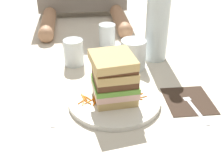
{
  "coord_description": "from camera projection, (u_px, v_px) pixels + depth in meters",
  "views": [
    {
      "loc": [
        -0.09,
        -0.66,
        0.46
      ],
      "look_at": [
        -0.0,
        0.02,
        0.05
      ],
      "focal_mm": 46.67,
      "sensor_mm": 36.0,
      "label": 1
    }
  ],
  "objects": [
    {
      "name": "carrot_shred_6",
      "position": [
        96.0,
        102.0,
        0.77
      ],
      "size": [
        0.02,
        0.03,
        0.0
      ],
      "primitive_type": "cylinder",
      "rotation": [
        0.0,
        1.57,
        1.06
      ],
      "color": "orange",
      "rests_on": "main_plate"
    },
    {
      "name": "empty_tumbler_1",
      "position": [
        74.0,
        52.0,
        0.97
      ],
      "size": [
        0.07,
        0.07,
        0.09
      ],
      "primitive_type": "cylinder",
      "color": "silver",
      "rests_on": "ground_plane"
    },
    {
      "name": "carrot_shred_11",
      "position": [
        140.0,
        94.0,
        0.8
      ],
      "size": [
        0.02,
        0.01,
        0.0
      ],
      "primitive_type": "cylinder",
      "rotation": [
        0.0,
        1.57,
        3.64
      ],
      "color": "orange",
      "rests_on": "main_plate"
    },
    {
      "name": "carrot_shred_10",
      "position": [
        137.0,
        99.0,
        0.79
      ],
      "size": [
        0.03,
        0.01,
        0.0
      ],
      "primitive_type": "cylinder",
      "rotation": [
        0.0,
        1.57,
        5.95
      ],
      "color": "orange",
      "rests_on": "main_plate"
    },
    {
      "name": "water_bottle",
      "position": [
        158.0,
        20.0,
        0.96
      ],
      "size": [
        0.08,
        0.08,
        0.31
      ],
      "color": "silver",
      "rests_on": "ground_plane"
    },
    {
      "name": "ground_plane",
      "position": [
        114.0,
        100.0,
        0.81
      ],
      "size": [
        3.0,
        3.0,
        0.0
      ],
      "primitive_type": "plane",
      "color": "beige"
    },
    {
      "name": "carrot_shred_1",
      "position": [
        89.0,
        102.0,
        0.77
      ],
      "size": [
        0.03,
        0.02,
        0.0
      ],
      "primitive_type": "cylinder",
      "rotation": [
        0.0,
        1.57,
        3.83
      ],
      "color": "orange",
      "rests_on": "main_plate"
    },
    {
      "name": "carrot_shred_9",
      "position": [
        88.0,
        98.0,
        0.79
      ],
      "size": [
        0.02,
        0.02,
        0.0
      ],
      "primitive_type": "cylinder",
      "rotation": [
        0.0,
        1.57,
        5.37
      ],
      "color": "orange",
      "rests_on": "main_plate"
    },
    {
      "name": "empty_tumbler_0",
      "position": [
        107.0,
        35.0,
        1.11
      ],
      "size": [
        0.06,
        0.06,
        0.09
      ],
      "primitive_type": "cylinder",
      "color": "silver",
      "rests_on": "ground_plane"
    },
    {
      "name": "carrot_shred_13",
      "position": [
        144.0,
        97.0,
        0.79
      ],
      "size": [
        0.02,
        0.01,
        0.0
      ],
      "primitive_type": "cylinder",
      "rotation": [
        0.0,
        1.57,
        0.23
      ],
      "color": "orange",
      "rests_on": "main_plate"
    },
    {
      "name": "carrot_shred_12",
      "position": [
        137.0,
        97.0,
        0.79
      ],
      "size": [
        0.01,
        0.02,
        0.0
      ],
      "primitive_type": "cylinder",
      "rotation": [
        0.0,
        1.57,
        1.29
      ],
      "color": "orange",
      "rests_on": "main_plate"
    },
    {
      "name": "carrot_shred_7",
      "position": [
        93.0,
        99.0,
        0.78
      ],
      "size": [
        0.01,
        0.03,
        0.0
      ],
      "primitive_type": "cylinder",
      "rotation": [
        0.0,
        1.57,
        4.61
      ],
      "color": "orange",
      "rests_on": "main_plate"
    },
    {
      "name": "carrot_shred_15",
      "position": [
        137.0,
        93.0,
        0.81
      ],
      "size": [
        0.03,
        0.01,
        0.0
      ],
      "primitive_type": "cylinder",
      "rotation": [
        0.0,
        1.57,
        3.05
      ],
      "color": "orange",
      "rests_on": "main_plate"
    },
    {
      "name": "carrot_shred_5",
      "position": [
        83.0,
        102.0,
        0.77
      ],
      "size": [
        0.01,
        0.03,
        0.0
      ],
      "primitive_type": "cylinder",
      "rotation": [
        0.0,
        1.57,
        1.47
      ],
      "color": "orange",
      "rests_on": "main_plate"
    },
    {
      "name": "carrot_shred_4",
      "position": [
        88.0,
        102.0,
        0.77
      ],
      "size": [
        0.02,
        0.02,
        0.0
      ],
      "primitive_type": "cylinder",
      "rotation": [
        0.0,
        1.57,
        2.28
      ],
      "color": "orange",
      "rests_on": "main_plate"
    },
    {
      "name": "carrot_shred_0",
      "position": [
        81.0,
        102.0,
        0.77
      ],
      "size": [
        0.02,
        0.02,
        0.0
      ],
      "primitive_type": "cylinder",
      "rotation": [
        0.0,
        1.57,
        0.79
      ],
      "color": "orange",
      "rests_on": "main_plate"
    },
    {
      "name": "napkin_dark",
      "position": [
        188.0,
        100.0,
        0.8
      ],
      "size": [
        0.13,
        0.14,
        0.0
      ],
      "primitive_type": "cube",
      "rotation": [
        0.0,
        0.0,
        -0.02
      ],
      "color": "#38281E",
      "rests_on": "ground_plane"
    },
    {
      "name": "sandwich",
      "position": [
        113.0,
        78.0,
        0.76
      ],
      "size": [
        0.12,
        0.12,
        0.13
      ],
      "color": "tan",
      "rests_on": "main_plate"
    },
    {
      "name": "knife",
      "position": [
        52.0,
        105.0,
        0.78
      ],
      "size": [
        0.03,
        0.2,
        0.0
      ],
      "color": "silver",
      "rests_on": "ground_plane"
    },
    {
      "name": "main_plate",
      "position": [
        113.0,
        100.0,
        0.79
      ],
      "size": [
        0.25,
        0.25,
        0.01
      ],
      "primitive_type": "cylinder",
      "color": "white",
      "rests_on": "ground_plane"
    },
    {
      "name": "carrot_shred_2",
      "position": [
        94.0,
        101.0,
        0.78
      ],
      "size": [
        0.01,
        0.03,
        0.0
      ],
      "primitive_type": "cylinder",
      "rotation": [
        0.0,
        1.57,
        1.48
      ],
      "color": "orange",
      "rests_on": "main_plate"
    },
    {
      "name": "juice_glass",
      "position": [
        133.0,
        55.0,
        0.95
      ],
      "size": [
        0.08,
        0.08,
        0.1
      ],
      "color": "white",
      "rests_on": "ground_plane"
    },
    {
      "name": "carrot_shred_14",
      "position": [
        137.0,
        92.0,
        0.82
      ],
      "size": [
        0.01,
        0.03,
        0.0
      ],
      "primitive_type": "cylinder",
      "rotation": [
        0.0,
        1.57,
        4.54
      ],
      "color": "orange",
      "rests_on": "main_plate"
    },
    {
      "name": "carrot_shred_3",
      "position": [
        85.0,
        98.0,
        0.79
      ],
      "size": [
        0.01,
        0.02,
        0.0
      ],
      "primitive_type": "cylinder",
      "rotation": [
        0.0,
        1.57,
        5.03
      ],
      "color": "orange",
      "rests_on": "main_plate"
    },
    {
      "name": "carrot_shred_8",
      "position": [
        83.0,
        98.0,
        0.79
      ],
      "size": [
        0.01,
        0.03,
        0.0
      ],
      "primitive_type": "cylinder",
      "rotation": [
        0.0,
        1.57,
        1.8
      ],
      "color": "orange",
      "rests_on": "main_plate"
    },
    {
      "name": "fork",
      "position": [
        192.0,
        104.0,
        0.78
      ],
      "size": [
        0.03,
        0.17,
        0.0
      ],
      "color": "silver",
      "rests_on": "napkin_dark"
    }
  ]
}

